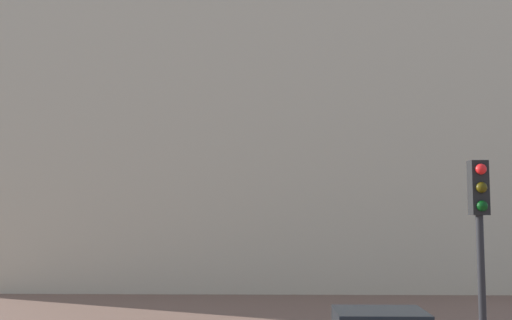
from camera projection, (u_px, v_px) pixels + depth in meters
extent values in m
cube|color=beige|center=(254.00, 153.00, 31.29)|extent=(29.58, 10.46, 14.43)
cube|color=#2D3842|center=(254.00, 11.00, 31.98)|extent=(27.22, 9.62, 2.40)
cube|color=beige|center=(267.00, 3.00, 32.01)|extent=(4.60, 4.60, 32.26)
cube|color=black|center=(478.00, 188.00, 8.95)|extent=(0.28, 0.24, 0.90)
sphere|color=red|center=(481.00, 169.00, 8.85)|extent=(0.18, 0.18, 0.18)
sphere|color=#3C3306|center=(481.00, 187.00, 8.82)|extent=(0.18, 0.18, 0.18)
sphere|color=#06330C|center=(482.00, 206.00, 8.80)|extent=(0.18, 0.18, 0.18)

